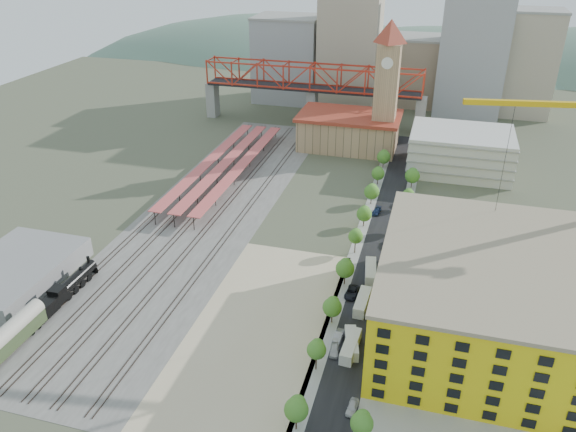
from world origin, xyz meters
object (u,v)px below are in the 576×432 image
(construction_building, at_px, (491,297))
(coach, at_px, (8,338))
(site_trailer_a, at_px, (351,346))
(site_trailer_b, at_px, (351,343))
(locomotive, at_px, (68,288))
(clock_tower, at_px, (387,76))
(site_trailer_c, at_px, (362,302))
(site_trailer_d, at_px, (371,271))
(car_0, at_px, (334,350))

(construction_building, xyz_separation_m, coach, (-92.00, -31.24, -6.17))
(site_trailer_a, distance_m, site_trailer_b, 1.12)
(locomotive, xyz_separation_m, coach, (0.00, -19.50, 1.07))
(clock_tower, height_order, site_trailer_c, clock_tower)
(coach, xyz_separation_m, site_trailer_d, (66.00, 46.47, -1.91))
(locomotive, xyz_separation_m, car_0, (63.00, -2.73, -1.42))
(site_trailer_a, relative_size, site_trailer_d, 0.98)
(site_trailer_d, bearing_deg, car_0, -103.57)
(construction_building, bearing_deg, site_trailer_b, -155.23)
(construction_building, distance_m, site_trailer_c, 27.32)
(clock_tower, distance_m, locomotive, 128.66)
(construction_building, distance_m, locomotive, 93.03)
(construction_building, xyz_separation_m, locomotive, (-92.00, -11.75, -7.24))
(site_trailer_b, distance_m, site_trailer_d, 27.22)
(construction_building, bearing_deg, site_trailer_c, 175.13)
(clock_tower, distance_m, site_trailer_c, 101.86)
(locomotive, bearing_deg, site_trailer_d, 22.23)
(site_trailer_a, relative_size, site_trailer_c, 0.99)
(site_trailer_b, bearing_deg, clock_tower, 80.55)
(construction_building, distance_m, site_trailer_b, 29.79)
(locomotive, distance_m, site_trailer_d, 71.30)
(clock_tower, xyz_separation_m, car_0, (5.00, -114.47, -27.95))
(locomotive, bearing_deg, site_trailer_a, -1.19)
(site_trailer_a, bearing_deg, construction_building, 30.20)
(construction_building, relative_size, coach, 2.61)
(site_trailer_d, bearing_deg, clock_tower, 87.59)
(site_trailer_a, bearing_deg, coach, -161.21)
(site_trailer_a, distance_m, site_trailer_c, 15.33)
(coach, bearing_deg, construction_building, 18.76)
(car_0, bearing_deg, site_trailer_a, 17.91)
(site_trailer_d, xyz_separation_m, car_0, (-3.00, -29.70, -0.57))
(construction_building, xyz_separation_m, site_trailer_c, (-26.00, 2.21, -8.10))
(site_trailer_a, xyz_separation_m, site_trailer_d, (0.00, 28.34, 0.03))
(construction_building, distance_m, site_trailer_a, 30.23)
(coach, distance_m, site_trailer_b, 68.78)
(clock_tower, distance_m, site_trailer_a, 116.65)
(coach, relative_size, car_0, 4.41)
(locomotive, height_order, site_trailer_a, locomotive)
(clock_tower, bearing_deg, site_trailer_b, -85.91)
(coach, bearing_deg, locomotive, 90.00)
(coach, height_order, site_trailer_d, coach)
(site_trailer_c, distance_m, car_0, 16.97)
(construction_building, xyz_separation_m, site_trailer_a, (-26.00, -13.11, -8.11))
(site_trailer_a, relative_size, site_trailer_b, 1.07)
(locomotive, distance_m, car_0, 63.08)
(clock_tower, height_order, site_trailer_b, clock_tower)
(clock_tower, height_order, site_trailer_d, clock_tower)
(site_trailer_c, bearing_deg, car_0, -98.01)
(coach, bearing_deg, site_trailer_c, 26.88)
(site_trailer_a, height_order, site_trailer_d, site_trailer_d)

